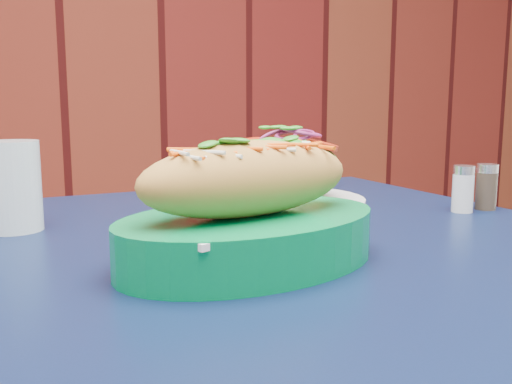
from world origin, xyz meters
name	(u,v)px	position (x,y,z in m)	size (l,w,h in m)	color
cafe_table	(262,312)	(-0.40, 1.20, 0.66)	(0.80, 0.80, 0.75)	black
banh_mi_basket	(250,213)	(-0.46, 1.12, 0.80)	(0.31, 0.23, 0.13)	#00753B
salad_plate	(285,174)	(-0.28, 1.37, 0.80)	(0.24, 0.24, 0.12)	white
water_glass	(12,186)	(-0.65, 1.37, 0.80)	(0.07, 0.07, 0.11)	silver
salt_shaker	(463,189)	(-0.08, 1.22, 0.78)	(0.03, 0.03, 0.07)	white
pepper_shaker	(486,187)	(-0.03, 1.22, 0.78)	(0.03, 0.03, 0.07)	#3F3326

